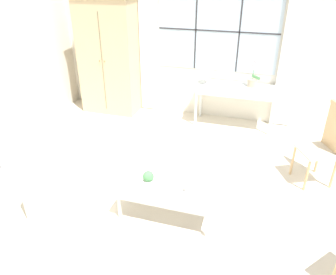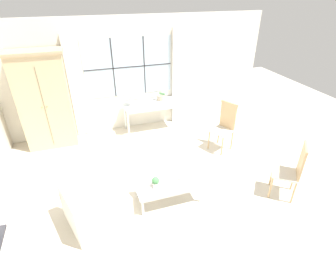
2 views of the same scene
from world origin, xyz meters
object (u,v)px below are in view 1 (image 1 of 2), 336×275
object	(u,v)px
side_chair_wooden	(326,141)
coffee_table	(168,191)
table_lamp	(208,65)
armoire	(108,56)
potted_orchid	(253,76)
console_table	(236,91)
potted_plant_small	(148,179)
armchair_upholstered	(69,183)
pillar_candle	(189,189)

from	to	relation	value
side_chair_wooden	coffee_table	xyz separation A→B (m)	(-1.79, -1.27, -0.29)
table_lamp	armoire	bearing A→B (deg)	179.21
potted_orchid	side_chair_wooden	xyz separation A→B (m)	(1.09, -1.50, -0.33)
side_chair_wooden	console_table	bearing A→B (deg)	133.29
console_table	potted_plant_small	distance (m)	2.82
table_lamp	coffee_table	distance (m)	2.79
table_lamp	side_chair_wooden	distance (m)	2.39
armoire	table_lamp	size ratio (longest dim) A/B	4.99
armchair_upholstered	console_table	bearing A→B (deg)	58.59
console_table	side_chair_wooden	size ratio (longest dim) A/B	1.26
console_table	pillar_candle	xyz separation A→B (m)	(-0.19, -2.72, -0.24)
table_lamp	potted_plant_small	xyz separation A→B (m)	(-0.15, -2.71, -0.63)
armoire	armchair_upholstered	bearing A→B (deg)	-75.09
armchair_upholstered	potted_plant_small	size ratio (longest dim) A/B	5.64
armchair_upholstered	side_chair_wooden	xyz separation A→B (m)	(3.07, 1.37, 0.37)
table_lamp	potted_orchid	size ratio (longest dim) A/B	0.88
console_table	table_lamp	distance (m)	0.68
armoire	armchair_upholstered	world-z (taller)	armoire
armoire	table_lamp	bearing A→B (deg)	-0.79
potted_orchid	armchair_upholstered	world-z (taller)	potted_orchid
console_table	potted_plant_small	bearing A→B (deg)	-103.79
armchair_upholstered	armoire	bearing A→B (deg)	104.91
armoire	pillar_candle	world-z (taller)	armoire
armchair_upholstered	potted_plant_small	xyz separation A→B (m)	(1.04, 0.08, 0.22)
armoire	console_table	world-z (taller)	armoire
potted_orchid	potted_plant_small	xyz separation A→B (m)	(-0.93, -2.80, -0.47)
armoire	console_table	xyz separation A→B (m)	(2.46, -0.00, -0.44)
armchair_upholstered	coffee_table	distance (m)	1.28
coffee_table	potted_plant_small	bearing A→B (deg)	-174.42
table_lamp	potted_plant_small	size ratio (longest dim) A/B	2.29
armoire	potted_plant_small	world-z (taller)	armoire
armoire	console_table	size ratio (longest dim) A/B	1.57
table_lamp	side_chair_wooden	xyz separation A→B (m)	(1.87, -1.41, -0.48)
table_lamp	armchair_upholstered	size ratio (longest dim) A/B	0.41
armchair_upholstered	side_chair_wooden	size ratio (longest dim) A/B	0.98
side_chair_wooden	pillar_candle	size ratio (longest dim) A/B	8.55
pillar_candle	potted_orchid	bearing A→B (deg)	80.87
potted_orchid	armoire	bearing A→B (deg)	-178.57
potted_orchid	pillar_candle	xyz separation A→B (m)	(-0.45, -2.79, -0.52)
coffee_table	armoire	bearing A→B (deg)	126.75
armchair_upholstered	potted_plant_small	bearing A→B (deg)	4.23
coffee_table	pillar_candle	xyz separation A→B (m)	(0.25, -0.01, 0.10)
potted_orchid	armchair_upholstered	size ratio (longest dim) A/B	0.46
pillar_candle	table_lamp	bearing A→B (deg)	97.07
side_chair_wooden	coffee_table	world-z (taller)	side_chair_wooden
pillar_candle	side_chair_wooden	bearing A→B (deg)	39.97
table_lamp	coffee_table	size ratio (longest dim) A/B	0.39
potted_orchid	console_table	bearing A→B (deg)	-165.01
coffee_table	potted_plant_small	xyz separation A→B (m)	(-0.23, -0.02, 0.14)
console_table	potted_orchid	size ratio (longest dim) A/B	2.80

